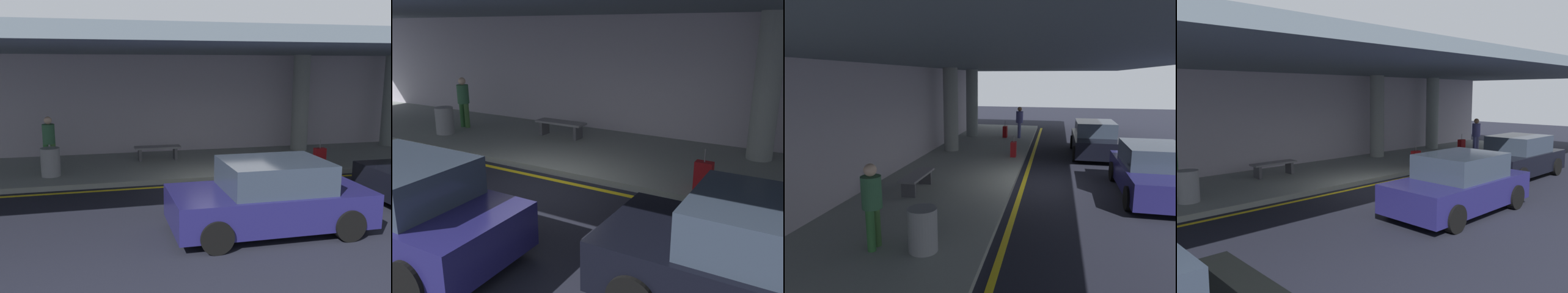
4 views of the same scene
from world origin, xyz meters
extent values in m
plane|color=black|center=(0.00, 0.00, 0.00)|extent=(60.00, 60.00, 0.00)
cube|color=gray|center=(0.00, 3.10, 0.07)|extent=(26.00, 4.20, 0.15)
cube|color=yellow|center=(0.00, 0.74, 0.00)|extent=(26.00, 0.14, 0.01)
cylinder|color=gray|center=(4.00, 4.36, 1.97)|extent=(0.64, 0.64, 3.65)
cylinder|color=gray|center=(8.00, 4.36, 1.97)|extent=(0.64, 0.64, 3.65)
cube|color=slate|center=(0.00, 2.60, 3.95)|extent=(28.00, 13.20, 0.30)
cube|color=#B0A9B7|center=(0.00, 5.35, 1.90)|extent=(26.00, 0.30, 3.80)
cube|color=#1C1A51|center=(-0.30, -2.99, 0.55)|extent=(4.10, 1.80, 0.70)
cube|color=#2D3847|center=(-0.20, -2.99, 1.20)|extent=(2.10, 1.60, 0.60)
cylinder|color=black|center=(1.05, -2.14, 0.32)|extent=(0.64, 0.22, 0.64)
cylinder|color=black|center=(1.05, -3.84, 0.32)|extent=(0.64, 0.22, 0.64)
cylinder|color=black|center=(-1.65, -2.14, 0.32)|extent=(0.64, 0.22, 0.64)
cylinder|color=black|center=(-1.65, -3.84, 0.32)|extent=(0.64, 0.22, 0.64)
cube|color=black|center=(4.97, -1.89, 0.55)|extent=(4.10, 1.80, 0.70)
cube|color=#2D3847|center=(5.07, -1.89, 1.20)|extent=(2.10, 1.60, 0.60)
cylinder|color=black|center=(6.32, -1.04, 0.32)|extent=(0.64, 0.22, 0.64)
cylinder|color=black|center=(6.32, -2.74, 0.32)|extent=(0.64, 0.22, 0.64)
cylinder|color=black|center=(3.62, -1.04, 0.32)|extent=(0.64, 0.22, 0.64)
cylinder|color=black|center=(3.62, -2.74, 0.32)|extent=(0.64, 0.22, 0.64)
cylinder|color=#4E5390|center=(7.89, 1.72, 0.56)|extent=(0.16, 0.16, 0.82)
cylinder|color=slate|center=(8.11, 1.72, 0.56)|extent=(0.16, 0.16, 0.82)
cylinder|color=#4D4D93|center=(8.00, 1.72, 1.28)|extent=(0.38, 0.38, 0.62)
sphere|color=#8C6647|center=(8.00, 1.72, 1.71)|extent=(0.24, 0.24, 0.24)
cube|color=maroon|center=(3.32, 1.47, 0.46)|extent=(0.36, 0.22, 0.62)
cylinder|color=slate|center=(3.32, 1.47, 0.91)|extent=(0.02, 0.02, 0.28)
cube|color=maroon|center=(7.96, 2.50, 0.46)|extent=(0.36, 0.22, 0.62)
cylinder|color=slate|center=(7.96, 2.50, 0.91)|extent=(0.02, 0.02, 0.28)
cube|color=slate|center=(-1.68, 3.68, 0.60)|extent=(1.60, 0.50, 0.06)
cube|color=#4C4C51|center=(-2.30, 3.68, 0.36)|extent=(0.10, 0.40, 0.42)
cube|color=#4C4C51|center=(-1.06, 3.68, 0.36)|extent=(0.10, 0.40, 0.42)
cylinder|color=gray|center=(-5.09, 2.17, 0.57)|extent=(0.56, 0.56, 0.85)
camera|label=1|loc=(-3.68, -10.99, 3.40)|focal=39.62mm
camera|label=2|loc=(5.26, -6.64, 3.40)|focal=37.90mm
camera|label=3|loc=(-10.92, -0.20, 3.40)|focal=32.32mm
camera|label=4|loc=(-8.81, -8.78, 3.01)|focal=37.40mm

